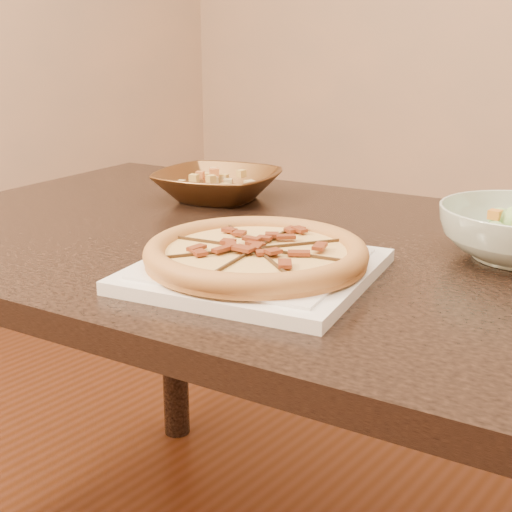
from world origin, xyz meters
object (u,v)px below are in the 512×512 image
object	(u,v)px
plate	(256,270)
pizza	(256,253)
dining_table	(267,298)
bronze_bowl	(218,185)

from	to	relation	value
plate	pizza	world-z (taller)	pizza
pizza	dining_table	bearing A→B (deg)	123.10
plate	pizza	size ratio (longest dim) A/B	1.20
dining_table	bronze_bowl	world-z (taller)	bronze_bowl
pizza	plate	bearing A→B (deg)	-7.75
plate	pizza	distance (m)	0.02
bronze_bowl	plate	bearing A→B (deg)	-42.43
plate	bronze_bowl	distance (m)	0.48
plate	bronze_bowl	size ratio (longest dim) A/B	1.53
dining_table	pizza	size ratio (longest dim) A/B	4.65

